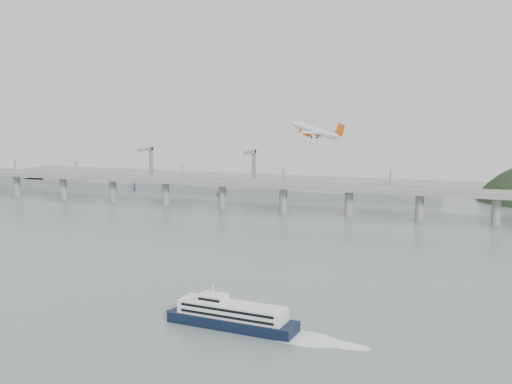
% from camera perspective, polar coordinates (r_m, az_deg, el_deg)
% --- Properties ---
extents(ground, '(900.00, 900.00, 0.00)m').
position_cam_1_polar(ground, '(261.93, -4.12, -9.41)').
color(ground, slate).
rests_on(ground, ground).
extents(bridge, '(800.00, 22.00, 23.90)m').
position_cam_1_polar(bridge, '(444.69, 6.18, 0.11)').
color(bridge, gray).
rests_on(bridge, ground).
extents(distant_fleet, '(453.00, 60.90, 40.00)m').
position_cam_1_polar(distant_fleet, '(561.02, -7.71, 0.53)').
color(distant_fleet, slate).
rests_on(distant_fleet, ground).
extents(ferry, '(79.46, 18.01, 14.98)m').
position_cam_1_polar(ferry, '(220.22, -2.28, -11.70)').
color(ferry, black).
rests_on(ferry, ground).
extents(airliner, '(35.46, 33.14, 11.34)m').
position_cam_1_polar(airliner, '(331.87, 5.70, 5.80)').
color(airliner, white).
rests_on(airliner, ground).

